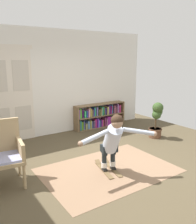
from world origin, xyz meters
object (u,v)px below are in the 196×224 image
Objects in this scene: wicker_chair at (4,151)px; skis_pair at (108,168)px; person_skier at (113,138)px; bookshelf at (99,117)px; potted_plant at (157,119)px.

wicker_chair is 1.94m from skis_pair.
person_skier is at bearing -102.55° from skis_pair.
person_skier reaches higher than skis_pair.
person_skier is (-1.57, -2.75, 0.37)m from bookshelf.
wicker_chair is at bearing 162.14° from skis_pair.
bookshelf is 1.57× the size of wicker_chair.
potted_plant is at bearing 24.34° from person_skier.
potted_plant is 0.67× the size of person_skier.
wicker_chair reaches higher than potted_plant.
wicker_chair is 3.99m from potted_plant.
bookshelf is 3.85m from wicker_chair.
potted_plant is at bearing 20.28° from skis_pair.
person_skier is (-0.05, -0.20, 0.68)m from skis_pair.
person_skier reaches higher than wicker_chair.
skis_pair is at bearing -120.94° from bookshelf.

